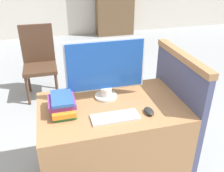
# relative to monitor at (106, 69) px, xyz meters

# --- Properties ---
(desk) EXTENTS (1.12, 0.71, 0.76)m
(desk) POSITION_rel_monitor_xyz_m (0.01, -0.14, -0.63)
(desk) COLOR #9E7047
(desk) RESTS_ON ground_plane
(carrel_divider) EXTENTS (0.07, 0.79, 1.12)m
(carrel_divider) POSITION_rel_monitor_xyz_m (0.60, -0.10, -0.44)
(carrel_divider) COLOR #474C70
(carrel_divider) RESTS_ON ground_plane
(monitor) EXTENTS (0.62, 0.18, 0.48)m
(monitor) POSITION_rel_monitor_xyz_m (0.00, 0.00, 0.00)
(monitor) COLOR silver
(monitor) RESTS_ON desk
(keyboard) EXTENTS (0.34, 0.13, 0.02)m
(keyboard) POSITION_rel_monitor_xyz_m (-0.01, -0.31, -0.24)
(keyboard) COLOR silver
(keyboard) RESTS_ON desk
(mouse) EXTENTS (0.06, 0.11, 0.04)m
(mouse) POSITION_rel_monitor_xyz_m (0.25, -0.31, -0.23)
(mouse) COLOR #262626
(mouse) RESTS_ON desk
(book_stack) EXTENTS (0.19, 0.27, 0.13)m
(book_stack) POSITION_rel_monitor_xyz_m (-0.36, -0.13, -0.19)
(book_stack) COLOR #2D7F42
(book_stack) RESTS_ON desk
(far_chair) EXTENTS (0.44, 0.44, 0.98)m
(far_chair) POSITION_rel_monitor_xyz_m (-0.55, 1.63, -0.48)
(far_chair) COLOR #4C3323
(far_chair) RESTS_ON ground_plane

